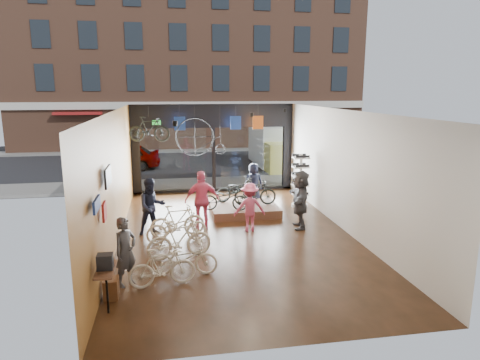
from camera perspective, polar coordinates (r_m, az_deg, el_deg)
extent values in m
cube|color=black|center=(13.36, -0.63, -7.37)|extent=(7.00, 12.00, 0.04)
cube|color=black|center=(12.62, -0.67, 9.31)|extent=(7.00, 12.00, 0.04)
cube|color=#B37A3A|center=(12.79, -16.42, 0.18)|extent=(0.04, 12.00, 3.80)
cube|color=beige|center=(13.84, 13.90, 1.19)|extent=(0.04, 12.00, 3.80)
cube|color=beige|center=(7.18, 7.02, -8.55)|extent=(7.00, 0.04, 3.80)
cube|color=#198C26|center=(18.39, -11.08, 7.52)|extent=(0.35, 0.06, 0.18)
cube|color=black|center=(27.87, -5.51, 2.80)|extent=(30.00, 18.00, 0.02)
cube|color=slate|center=(20.22, -3.85, -0.46)|extent=(30.00, 2.40, 0.12)
cube|color=slate|center=(31.81, -6.05, 4.05)|extent=(30.00, 2.00, 0.12)
cube|color=brown|center=(34.11, -6.61, 16.26)|extent=(26.00, 5.00, 14.00)
imported|color=gray|center=(24.86, -15.54, 3.02)|extent=(4.25, 1.71, 1.45)
imported|color=beige|center=(10.04, -10.35, -11.38)|extent=(1.57, 0.64, 0.92)
imported|color=beige|center=(10.57, -7.47, -10.27)|extent=(1.67, 0.75, 0.85)
imported|color=beige|center=(11.52, -8.10, -7.84)|extent=(1.80, 0.86, 1.05)
imported|color=beige|center=(12.72, -8.45, -6.21)|extent=(1.85, 0.89, 0.93)
imported|color=beige|center=(13.16, -8.35, -5.42)|extent=(1.73, 0.73, 1.01)
cube|color=#4B2F22|center=(15.51, 0.55, -3.96)|extent=(2.40, 1.80, 0.30)
imported|color=black|center=(14.77, -2.04, -2.47)|extent=(1.69, 0.88, 0.85)
imported|color=black|center=(15.43, 2.04, -1.69)|extent=(1.55, 0.48, 0.93)
imported|color=black|center=(16.02, -0.42, -1.26)|extent=(1.76, 1.01, 0.88)
imported|color=#3F3F44|center=(10.16, -15.01, -9.21)|extent=(0.69, 0.69, 1.61)
imported|color=#161C33|center=(13.45, -11.70, -3.47)|extent=(1.02, 0.89, 1.77)
imported|color=#CC4C72|center=(13.73, -5.09, -2.67)|extent=(1.14, 0.55, 1.89)
imported|color=#CC4C72|center=(13.49, 1.29, -3.65)|extent=(1.01, 0.60, 1.55)
imported|color=#161C33|center=(16.91, 1.80, -0.40)|extent=(0.80, 0.54, 1.57)
imported|color=#3F3F44|center=(13.89, 8.01, -2.57)|extent=(0.89, 1.83, 1.89)
imported|color=black|center=(16.73, -12.02, 6.63)|extent=(1.64, 0.79, 0.95)
cube|color=#1E3F99|center=(17.71, -8.04, 7.47)|extent=(0.45, 0.03, 0.55)
cube|color=#1E3F99|center=(17.93, -0.59, 7.63)|extent=(0.45, 0.03, 0.55)
cube|color=#CC5919|center=(18.10, 2.41, 7.67)|extent=(0.45, 0.03, 0.55)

